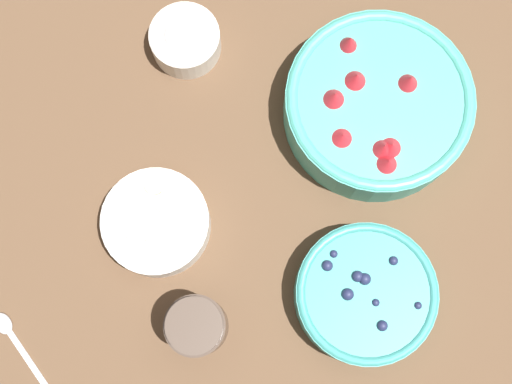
{
  "coord_description": "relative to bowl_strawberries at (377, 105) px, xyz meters",
  "views": [
    {
      "loc": [
        0.2,
        0.06,
        0.98
      ],
      "look_at": [
        0.02,
        0.01,
        0.05
      ],
      "focal_mm": 50.0,
      "sensor_mm": 36.0,
      "label": 1
    }
  ],
  "objects": [
    {
      "name": "bowl_bananas",
      "position": [
        0.24,
        -0.25,
        -0.02
      ],
      "size": [
        0.15,
        0.15,
        0.05
      ],
      "color": "white",
      "rests_on": "ground_plane"
    },
    {
      "name": "bowl_strawberries",
      "position": [
        0.0,
        0.0,
        0.0
      ],
      "size": [
        0.26,
        0.26,
        0.1
      ],
      "color": "#47AD9E",
      "rests_on": "ground_plane"
    },
    {
      "name": "spoon",
      "position": [
        0.44,
        -0.39,
        -0.04
      ],
      "size": [
        0.09,
        0.12,
        0.01
      ],
      "color": "silver",
      "rests_on": "ground_plane"
    },
    {
      "name": "ground_plane",
      "position": [
        0.15,
        -0.14,
        -0.04
      ],
      "size": [
        4.0,
        4.0,
        0.0
      ],
      "primitive_type": "plane",
      "color": "brown"
    },
    {
      "name": "bowl_cream",
      "position": [
        -0.02,
        -0.29,
        -0.02
      ],
      "size": [
        0.1,
        0.1,
        0.06
      ],
      "color": "silver",
      "rests_on": "ground_plane"
    },
    {
      "name": "bowl_blueberries",
      "position": [
        0.25,
        0.05,
        -0.01
      ],
      "size": [
        0.19,
        0.19,
        0.07
      ],
      "color": "teal",
      "rests_on": "ground_plane"
    },
    {
      "name": "jar_chocolate",
      "position": [
        0.36,
        -0.15,
        0.0
      ],
      "size": [
        0.08,
        0.08,
        0.11
      ],
      "color": "#4C3D33",
      "rests_on": "ground_plane"
    }
  ]
}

